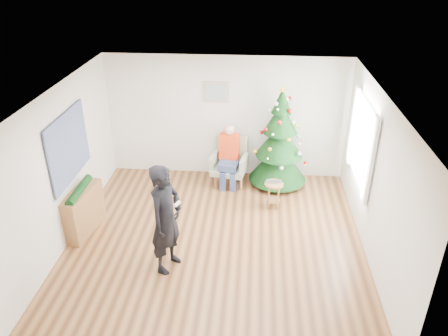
# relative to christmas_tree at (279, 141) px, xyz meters

# --- Properties ---
(floor) EXTENTS (5.00, 5.00, 0.00)m
(floor) POSITION_rel_christmas_tree_xyz_m (-1.11, -2.10, -0.97)
(floor) COLOR brown
(floor) RESTS_ON ground
(ceiling) EXTENTS (5.00, 5.00, 0.00)m
(ceiling) POSITION_rel_christmas_tree_xyz_m (-1.11, -2.10, 1.63)
(ceiling) COLOR white
(ceiling) RESTS_ON wall_back
(wall_back) EXTENTS (5.00, 0.00, 5.00)m
(wall_back) POSITION_rel_christmas_tree_xyz_m (-1.11, 0.40, 0.33)
(wall_back) COLOR silver
(wall_back) RESTS_ON floor
(wall_front) EXTENTS (5.00, 0.00, 5.00)m
(wall_front) POSITION_rel_christmas_tree_xyz_m (-1.11, -4.60, 0.33)
(wall_front) COLOR silver
(wall_front) RESTS_ON floor
(wall_left) EXTENTS (0.00, 5.00, 5.00)m
(wall_left) POSITION_rel_christmas_tree_xyz_m (-3.61, -2.10, 0.33)
(wall_left) COLOR silver
(wall_left) RESTS_ON floor
(wall_right) EXTENTS (0.00, 5.00, 5.00)m
(wall_right) POSITION_rel_christmas_tree_xyz_m (1.39, -2.10, 0.33)
(wall_right) COLOR silver
(wall_right) RESTS_ON floor
(window_panel) EXTENTS (0.04, 1.30, 1.40)m
(window_panel) POSITION_rel_christmas_tree_xyz_m (1.36, -1.10, 0.53)
(window_panel) COLOR white
(window_panel) RESTS_ON wall_right
(curtains) EXTENTS (0.05, 1.75, 1.50)m
(curtains) POSITION_rel_christmas_tree_xyz_m (1.33, -1.10, 0.53)
(curtains) COLOR white
(curtains) RESTS_ON wall_right
(christmas_tree) EXTENTS (1.19, 1.19, 2.15)m
(christmas_tree) POSITION_rel_christmas_tree_xyz_m (0.00, 0.00, 0.00)
(christmas_tree) COLOR #3F2816
(christmas_tree) RESTS_ON floor
(stool) EXTENTS (0.36, 0.36, 0.53)m
(stool) POSITION_rel_christmas_tree_xyz_m (-0.10, -0.95, -0.70)
(stool) COLOR brown
(stool) RESTS_ON floor
(laptop) EXTENTS (0.30, 0.20, 0.02)m
(laptop) POSITION_rel_christmas_tree_xyz_m (-0.10, -0.95, -0.42)
(laptop) COLOR silver
(laptop) RESTS_ON stool
(armchair) EXTENTS (0.81, 0.76, 0.98)m
(armchair) POSITION_rel_christmas_tree_xyz_m (-1.01, -0.04, -0.61)
(armchair) COLOR gray
(armchair) RESTS_ON floor
(seated_person) EXTENTS (0.44, 0.61, 1.29)m
(seated_person) POSITION_rel_christmas_tree_xyz_m (-1.02, -0.09, -0.31)
(seated_person) COLOR navy
(seated_person) RESTS_ON armchair
(standing_man) EXTENTS (0.64, 0.76, 1.78)m
(standing_man) POSITION_rel_christmas_tree_xyz_m (-1.78, -2.81, -0.08)
(standing_man) COLOR black
(standing_man) RESTS_ON floor
(game_controller) EXTENTS (0.08, 0.13, 0.04)m
(game_controller) POSITION_rel_christmas_tree_xyz_m (-1.59, -2.84, 0.22)
(game_controller) COLOR white
(game_controller) RESTS_ON standing_man
(console) EXTENTS (0.45, 1.03, 0.80)m
(console) POSITION_rel_christmas_tree_xyz_m (-3.44, -1.97, -0.57)
(console) COLOR brown
(console) RESTS_ON floor
(garland) EXTENTS (0.14, 0.90, 0.14)m
(garland) POSITION_rel_christmas_tree_xyz_m (-3.44, -1.97, -0.15)
(garland) COLOR black
(garland) RESTS_ON console
(tapestry) EXTENTS (0.03, 1.50, 1.15)m
(tapestry) POSITION_rel_christmas_tree_xyz_m (-3.57, -1.80, 0.58)
(tapestry) COLOR black
(tapestry) RESTS_ON wall_left
(framed_picture) EXTENTS (0.52, 0.05, 0.42)m
(framed_picture) POSITION_rel_christmas_tree_xyz_m (-1.31, 0.36, 0.88)
(framed_picture) COLOR tan
(framed_picture) RESTS_ON wall_back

